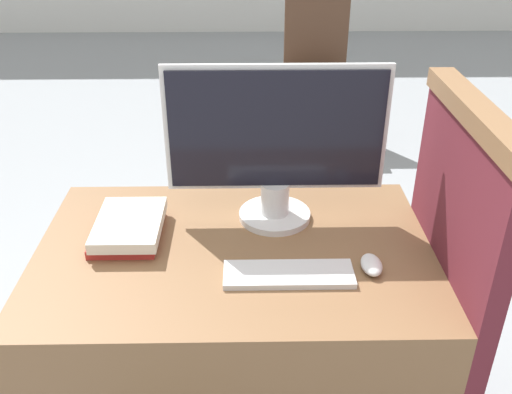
{
  "coord_description": "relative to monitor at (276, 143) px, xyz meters",
  "views": [
    {
      "loc": [
        0.04,
        -0.96,
        1.65
      ],
      "look_at": [
        0.06,
        0.34,
        0.93
      ],
      "focal_mm": 40.0,
      "sensor_mm": 36.0,
      "label": 1
    }
  ],
  "objects": [
    {
      "name": "mouse",
      "position": [
        0.25,
        -0.27,
        -0.23
      ],
      "size": [
        0.06,
        0.1,
        0.03
      ],
      "color": "silver",
      "rests_on": "desk"
    },
    {
      "name": "monitor",
      "position": [
        0.0,
        0.0,
        0.0
      ],
      "size": [
        0.64,
        0.22,
        0.48
      ],
      "color": "silver",
      "rests_on": "desk"
    },
    {
      "name": "keyboard",
      "position": [
        0.02,
        -0.3,
        -0.24
      ],
      "size": [
        0.34,
        0.11,
        0.02
      ],
      "color": "silver",
      "rests_on": "desk"
    },
    {
      "name": "desk",
      "position": [
        -0.12,
        -0.16,
        -0.62
      ],
      "size": [
        1.12,
        0.75,
        0.74
      ],
      "color": "brown",
      "rests_on": "ground_plane"
    },
    {
      "name": "far_chair",
      "position": [
        0.4,
        2.35,
        -0.45
      ],
      "size": [
        0.44,
        0.44,
        0.97
      ],
      "rotation": [
        0.0,
        0.0,
        0.4
      ],
      "color": "#4C3323",
      "rests_on": "ground_plane"
    },
    {
      "name": "book_stack",
      "position": [
        -0.43,
        -0.1,
        -0.22
      ],
      "size": [
        0.2,
        0.26,
        0.06
      ],
      "color": "#B72D28",
      "rests_on": "desk"
    },
    {
      "name": "carrel_divider",
      "position": [
        0.46,
        -0.24,
        -0.38
      ],
      "size": [
        0.07,
        0.6,
        1.19
      ],
      "color": "#5B1E28",
      "rests_on": "ground_plane"
    }
  ]
}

